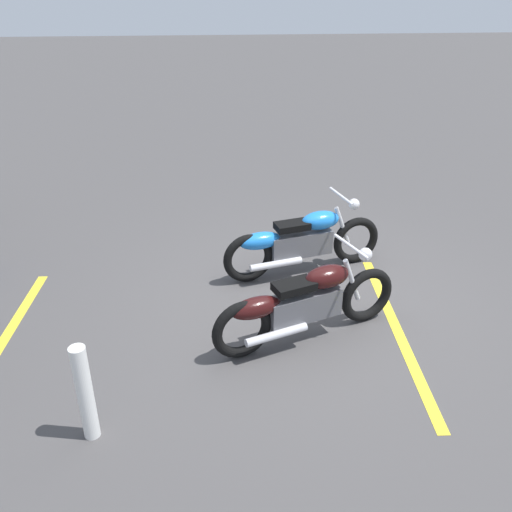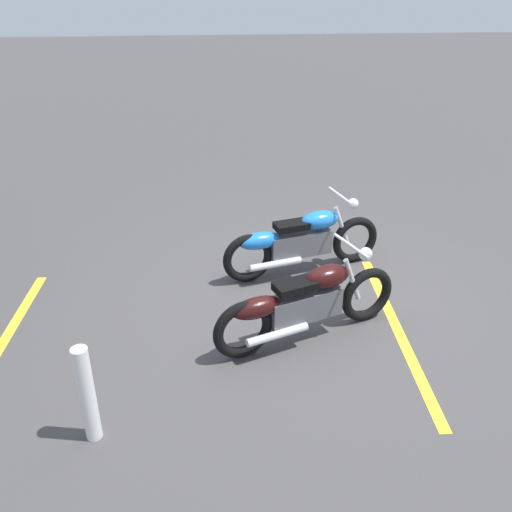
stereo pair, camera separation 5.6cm
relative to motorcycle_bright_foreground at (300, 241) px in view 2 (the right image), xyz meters
The scene contains 5 objects.
ground_plane 0.86m from the motorcycle_bright_foreground, 96.17° to the left, with size 60.00×60.00×0.00m, color #474444.
motorcycle_bright_foreground is the anchor object (origin of this frame).
motorcycle_dark_foreground 1.50m from the motorcycle_bright_foreground, 82.58° to the left, with size 2.12×0.93×1.04m.
bollard_post 3.55m from the motorcycle_bright_foreground, 50.65° to the left, with size 0.14×0.14×0.95m, color white.
parking_stripe_near 1.74m from the motorcycle_bright_foreground, 122.78° to the left, with size 3.20×0.12×0.01m, color yellow.
Camera 2 is at (1.24, 5.67, 3.65)m, focal length 38.55 mm.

